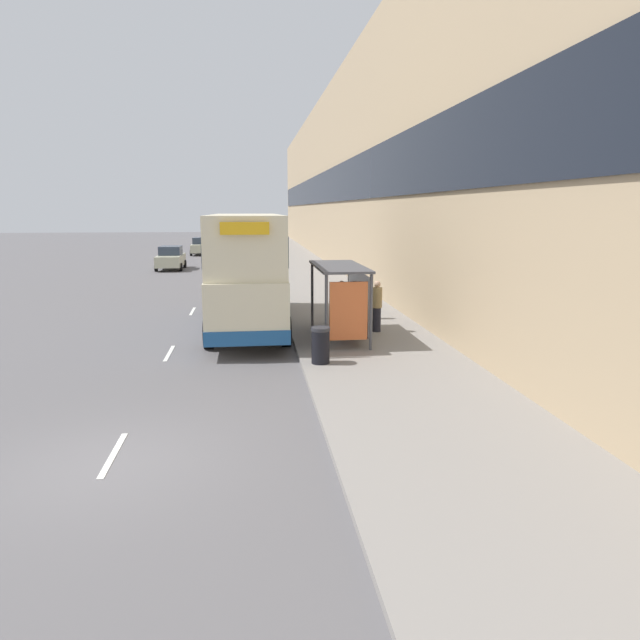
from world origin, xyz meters
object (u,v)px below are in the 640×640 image
at_px(car_0, 209,241).
at_px(pedestrian_3, 342,303).
at_px(double_decker_bus_near, 247,269).
at_px(car_3, 216,237).
at_px(car_1, 171,258).
at_px(bus_shelter, 346,288).
at_px(litter_bin, 320,345).
at_px(pedestrian_at_shelter, 365,314).
at_px(pedestrian_1, 377,306).
at_px(pedestrian_2, 366,299).
at_px(car_2, 201,246).

height_order(car_0, pedestrian_3, pedestrian_3).
relative_size(double_decker_bus_near, car_3, 2.44).
bearing_deg(car_1, car_3, -92.74).
distance_m(bus_shelter, car_3, 59.62).
bearing_deg(bus_shelter, car_0, 98.92).
bearing_deg(pedestrian_3, bus_shelter, -96.00).
relative_size(bus_shelter, litter_bin, 4.00).
distance_m(car_3, litter_bin, 62.46).
xyz_separation_m(car_0, pedestrian_at_shelter, (8.57, -50.23, 0.11)).
distance_m(bus_shelter, car_1, 27.35).
bearing_deg(pedestrian_at_shelter, pedestrian_1, 57.58).
relative_size(bus_shelter, car_0, 0.93).
bearing_deg(pedestrian_3, car_1, 111.81).
relative_size(car_1, pedestrian_2, 2.78).
height_order(bus_shelter, car_2, bus_shelter).
bearing_deg(pedestrian_3, litter_bin, -105.41).
xyz_separation_m(car_2, pedestrian_at_shelter, (8.69, -40.21, 0.12)).
bearing_deg(litter_bin, double_decker_bus_near, 109.38).
relative_size(car_1, car_3, 1.06).
distance_m(car_1, pedestrian_at_shelter, 27.53).
relative_size(double_decker_bus_near, car_2, 2.33).
distance_m(double_decker_bus_near, pedestrian_2, 4.95).
bearing_deg(bus_shelter, car_3, 97.27).
relative_size(car_3, pedestrian_1, 2.26).
height_order(car_2, litter_bin, car_2).
relative_size(car_0, pedestrian_2, 2.86).
bearing_deg(bus_shelter, car_2, 101.27).
height_order(car_1, pedestrian_1, pedestrian_1).
bearing_deg(pedestrian_1, litter_bin, -122.10).
bearing_deg(litter_bin, pedestrian_3, 74.59).
bearing_deg(car_1, pedestrian_at_shelter, 110.89).
distance_m(car_2, pedestrian_2, 37.91).
bearing_deg(pedestrian_1, pedestrian_at_shelter, -122.42).
xyz_separation_m(pedestrian_1, litter_bin, (-2.55, -4.06, -0.41)).
bearing_deg(car_3, litter_bin, 95.81).
height_order(car_3, pedestrian_2, car_3).
distance_m(car_2, pedestrian_3, 38.82).
height_order(car_2, car_3, car_3).
relative_size(car_3, pedestrian_at_shelter, 2.55).
distance_m(double_decker_bus_near, car_2, 37.67).
height_order(car_2, pedestrian_2, same).
distance_m(bus_shelter, double_decker_bus_near, 4.41).
distance_m(car_2, pedestrian_at_shelter, 41.14).
distance_m(pedestrian_1, pedestrian_3, 1.66).
height_order(double_decker_bus_near, car_3, double_decker_bus_near).
xyz_separation_m(double_decker_bus_near, car_1, (-5.84, 22.86, -1.42)).
xyz_separation_m(bus_shelter, car_0, (-7.89, 50.26, -1.01)).
height_order(car_3, pedestrian_at_shelter, pedestrian_at_shelter).
bearing_deg(car_1, car_2, -94.43).
xyz_separation_m(car_1, car_2, (1.12, 14.49, -0.01)).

